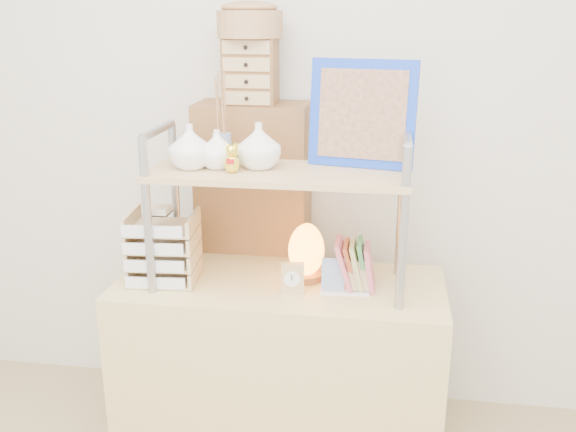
% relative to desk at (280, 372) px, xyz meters
% --- Properties ---
extents(room_shell, '(3.42, 3.41, 2.61)m').
position_rel_desk_xyz_m(room_shell, '(0.00, -0.81, 1.32)').
color(room_shell, silver).
rests_on(room_shell, ground).
extents(desk, '(1.20, 0.50, 0.75)m').
position_rel_desk_xyz_m(desk, '(0.00, 0.00, 0.00)').
color(desk, '#D3B76F').
rests_on(desk, ground).
extents(cabinet, '(0.45, 0.24, 1.35)m').
position_rel_desk_xyz_m(cabinet, '(-0.17, 0.37, 0.30)').
color(cabinet, brown).
rests_on(cabinet, ground).
extents(hutch, '(0.91, 0.34, 0.79)m').
position_rel_desk_xyz_m(hutch, '(-0.03, 0.01, 0.81)').
color(hutch, '#989BA5').
rests_on(hutch, desk).
extents(letter_tray, '(0.25, 0.24, 0.29)m').
position_rel_desk_xyz_m(letter_tray, '(-0.42, -0.04, 0.49)').
color(letter_tray, tan).
rests_on(letter_tray, desk).
extents(salt_lamp, '(0.14, 0.13, 0.22)m').
position_rel_desk_xyz_m(salt_lamp, '(0.09, 0.04, 0.49)').
color(salt_lamp, brown).
rests_on(salt_lamp, desk).
extents(desk_clock, '(0.08, 0.05, 0.11)m').
position_rel_desk_xyz_m(desk_clock, '(0.06, -0.09, 0.43)').
color(desk_clock, tan).
rests_on(desk_clock, desk).
extents(postcard_stand, '(0.18, 0.06, 0.12)m').
position_rel_desk_xyz_m(postcard_stand, '(0.24, -0.05, 0.41)').
color(postcard_stand, white).
rests_on(postcard_stand, desk).
extents(drawer_chest, '(0.20, 0.16, 0.25)m').
position_rel_desk_xyz_m(drawer_chest, '(-0.17, 0.35, 1.10)').
color(drawer_chest, brown).
rests_on(drawer_chest, cabinet).
extents(woven_basket, '(0.25, 0.25, 0.10)m').
position_rel_desk_xyz_m(woven_basket, '(-0.17, 0.35, 1.28)').
color(woven_basket, '#8F6441').
rests_on(woven_basket, drawer_chest).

